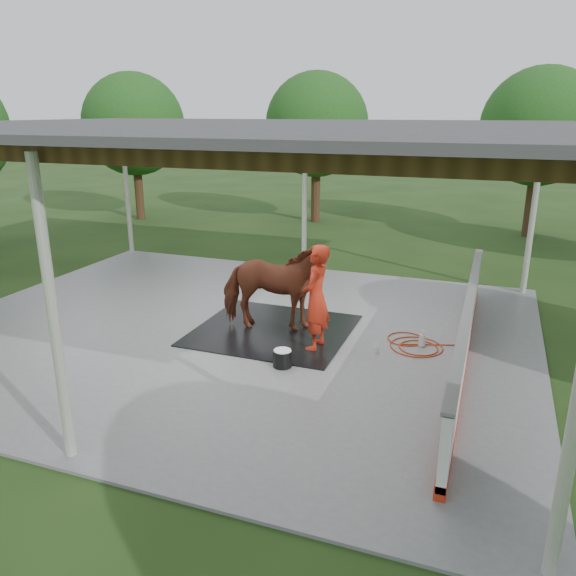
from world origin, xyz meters
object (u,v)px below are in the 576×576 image
(dasher_board, at_px, (466,334))
(wash_bucket, at_px, (283,358))
(horse, at_px, (273,287))
(handler, at_px, (316,298))

(dasher_board, xyz_separation_m, wash_bucket, (-2.96, -1.28, -0.38))
(horse, height_order, wash_bucket, horse)
(horse, relative_size, handler, 1.07)
(wash_bucket, bearing_deg, horse, 117.56)
(dasher_board, bearing_deg, handler, -173.40)
(dasher_board, distance_m, handler, 2.72)
(horse, bearing_deg, dasher_board, -105.08)
(wash_bucket, bearing_deg, handler, 73.42)
(horse, xyz_separation_m, wash_bucket, (0.78, -1.49, -0.76))
(dasher_board, height_order, handler, handler)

